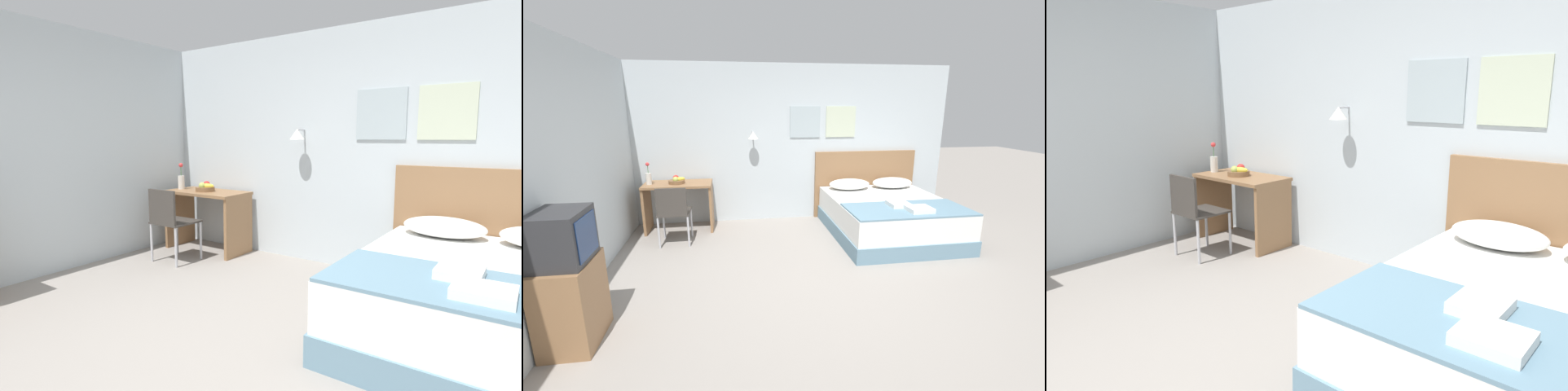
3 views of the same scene
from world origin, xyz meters
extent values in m
cube|color=silver|center=(0.00, 2.63, 1.32)|extent=(5.84, 0.06, 2.65)
cube|color=#A8B7BC|center=(0.35, 2.59, 1.70)|extent=(0.52, 0.02, 0.52)
cube|color=beige|center=(0.98, 2.59, 1.70)|extent=(0.52, 0.02, 0.52)
cylinder|color=#B2B2B7|center=(-0.55, 2.52, 1.55)|extent=(0.02, 0.16, 0.02)
cone|color=white|center=(-0.55, 2.43, 1.50)|extent=(0.17, 0.17, 0.12)
cube|color=#66899E|center=(1.46, 1.53, 0.11)|extent=(1.73, 2.02, 0.22)
cube|color=white|center=(1.46, 1.53, 0.40)|extent=(1.70, 1.98, 0.35)
cube|color=#8E6642|center=(1.46, 2.57, 0.59)|extent=(1.85, 0.06, 1.18)
ellipsoid|color=white|center=(1.07, 2.26, 0.66)|extent=(0.70, 0.46, 0.18)
cube|color=#66899E|center=(1.46, 0.94, 0.59)|extent=(1.68, 0.81, 0.02)
cube|color=white|center=(1.39, 1.09, 0.63)|extent=(0.27, 0.29, 0.06)
cube|color=white|center=(1.55, 0.80, 0.63)|extent=(0.32, 0.28, 0.06)
cube|color=#8E6642|center=(-1.77, 2.26, 0.76)|extent=(1.05, 0.57, 0.03)
cube|color=#8E6642|center=(-2.28, 2.26, 0.37)|extent=(0.04, 0.52, 0.74)
cube|color=#8E6642|center=(-1.27, 2.26, 0.37)|extent=(0.04, 0.52, 0.74)
cube|color=#3D3833|center=(-1.77, 1.69, 0.47)|extent=(0.45, 0.45, 0.02)
cube|color=#3D3833|center=(-1.77, 1.48, 0.68)|extent=(0.41, 0.03, 0.39)
cylinder|color=#B7B7BC|center=(-1.97, 1.90, 0.23)|extent=(0.03, 0.03, 0.46)
cylinder|color=#B7B7BC|center=(-1.56, 1.90, 0.23)|extent=(0.03, 0.03, 0.46)
cylinder|color=#B7B7BC|center=(-1.97, 1.49, 0.23)|extent=(0.03, 0.03, 0.46)
cylinder|color=#B7B7BC|center=(-1.56, 1.49, 0.23)|extent=(0.03, 0.03, 0.46)
cylinder|color=brown|center=(-1.79, 2.23, 0.80)|extent=(0.25, 0.25, 0.05)
ellipsoid|color=yellow|center=(-1.74, 2.22, 0.85)|extent=(0.19, 0.13, 0.06)
sphere|color=red|center=(-1.80, 2.28, 0.86)|extent=(0.09, 0.09, 0.09)
sphere|color=#B2C156|center=(-1.79, 2.18, 0.85)|extent=(0.09, 0.09, 0.09)
cylinder|color=silver|center=(-2.20, 2.22, 0.87)|extent=(0.09, 0.09, 0.18)
cylinder|color=#3D7538|center=(-2.20, 2.22, 1.03)|extent=(0.01, 0.01, 0.14)
sphere|color=#DB3838|center=(-2.20, 2.22, 1.10)|extent=(0.06, 0.06, 0.06)
camera|label=1|loc=(1.75, -1.62, 1.46)|focal=28.00mm
camera|label=2|loc=(-0.93, -3.34, 1.99)|focal=24.00mm
camera|label=3|loc=(2.15, -1.15, 1.69)|focal=32.00mm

